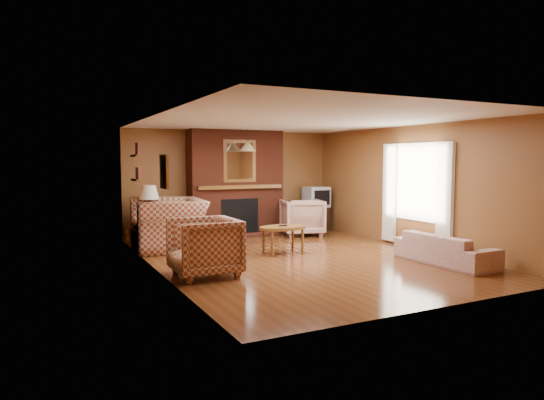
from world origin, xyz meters
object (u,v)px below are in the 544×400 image
plaid_loveseat (168,224)px  tv_stand (316,218)px  side_table (150,232)px  fireplace (236,184)px  floral_armchair (302,217)px  coffee_table (283,230)px  plaid_armchair (204,247)px  table_lamp (149,200)px  floral_sofa (445,249)px  crt_tv (316,197)px

plaid_loveseat → tv_stand: plaid_loveseat is taller
plaid_loveseat → side_table: size_ratio=2.67×
fireplace → side_table: size_ratio=4.28×
floral_armchair → coffee_table: 2.29m
coffee_table → plaid_loveseat: bearing=139.6°
plaid_armchair → floral_armchair: (3.27, 2.76, -0.02)m
fireplace → table_lamp: (-2.10, -0.53, -0.26)m
plaid_loveseat → table_lamp: table_lamp is taller
floral_sofa → floral_armchair: size_ratio=1.89×
fireplace → table_lamp: 2.18m
plaid_armchair → table_lamp: table_lamp is taller
plaid_loveseat → tv_stand: (3.90, 0.88, -0.20)m
side_table → crt_tv: crt_tv is taller
plaid_armchair → crt_tv: bearing=130.2°
floral_sofa → coffee_table: (-2.02, 1.95, 0.20)m
crt_tv → plaid_loveseat: bearing=-167.4°
coffee_table → crt_tv: crt_tv is taller
plaid_armchair → floral_armchair: bearing=130.7°
coffee_table → tv_stand: size_ratio=1.60×
fireplace → side_table: bearing=-165.7°
floral_sofa → plaid_loveseat: bearing=46.1°
floral_armchair → fireplace: bearing=-13.7°
plaid_armchair → floral_sofa: 3.98m
floral_armchair → coffee_table: floral_armchair is taller
side_table → plaid_loveseat: bearing=-64.7°
plaid_loveseat → table_lamp: bearing=-149.6°
plaid_loveseat → floral_armchair: bearing=100.7°
plaid_armchair → floral_armchair: size_ratio=1.05×
plaid_armchair → crt_tv: (4.00, 3.32, 0.38)m
floral_sofa → coffee_table: bearing=44.5°
fireplace → plaid_loveseat: 2.24m
side_table → floral_armchair: bearing=-3.6°
coffee_table → table_lamp: (-1.98, 2.00, 0.47)m
coffee_table → fireplace: bearing=87.4°
floral_armchair → plaid_armchair: bearing=56.1°
tv_stand → crt_tv: bearing=-84.7°
side_table → coffee_table: bearing=-45.3°
tv_stand → coffee_table: bearing=-127.4°
plaid_loveseat → floral_sofa: (3.75, -3.43, -0.23)m
floral_armchair → table_lamp: table_lamp is taller
plaid_loveseat → coffee_table: size_ratio=1.63×
crt_tv → fireplace: bearing=174.7°
floral_sofa → tv_stand: (0.15, 4.31, 0.03)m
plaid_loveseat → side_table: (-0.25, 0.53, -0.21)m
side_table → table_lamp: 0.65m
coffee_table → table_lamp: 2.86m
fireplace → plaid_armchair: bearing=-119.0°
floral_armchair → side_table: 3.43m
coffee_table → crt_tv: 3.22m
side_table → tv_stand: 4.16m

